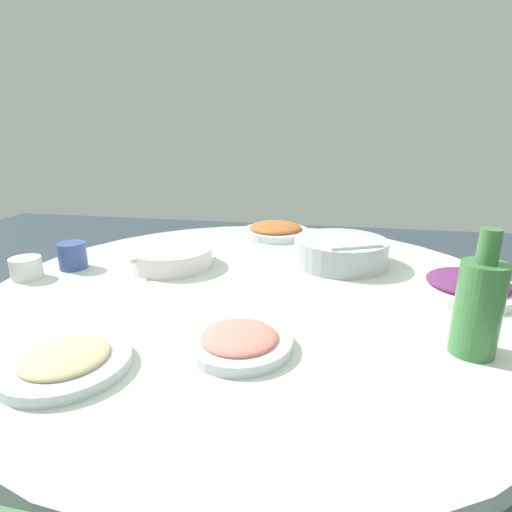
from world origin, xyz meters
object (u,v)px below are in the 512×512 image
Objects in this scene: dish_stirfry at (275,230)px; tea_cup_far at (72,256)px; dish_noodles at (65,360)px; green_bottle at (479,305)px; dish_eggplant at (468,286)px; dish_shrimp at (239,341)px; round_dining_table at (256,336)px; rice_bowl at (340,251)px; tea_cup_near at (26,268)px; soup_bowl at (171,257)px.

dish_stirfry is 3.09× the size of tea_cup_far.
green_bottle is at bearing 14.59° from dish_noodles.
tea_cup_far is at bearing -179.97° from dish_eggplant.
tea_cup_far is (-0.98, 0.29, -0.06)m from green_bottle.
tea_cup_far is (-0.56, 0.35, 0.02)m from dish_shrimp.
dish_shrimp reaches higher than round_dining_table.
rice_bowl is 1.25× the size of dish_noodles.
dish_eggplant is 0.70m from dish_stirfry.
dish_eggplant is 1.13m from tea_cup_near.
dish_noodles is 0.90m from dish_eggplant.
dish_noodles is at bearing -148.38° from dish_eggplant.
rice_bowl is (0.21, 0.23, 0.17)m from round_dining_table.
rice_bowl is at bearing 54.35° from dish_noodles.
dish_stirfry is 1.04× the size of green_bottle.
dish_shrimp is at bearing -144.16° from dish_eggplant.
dish_shrimp is 0.81× the size of dish_stirfry.
dish_noodles is (-0.25, -0.41, 0.15)m from round_dining_table.
dish_noodles is 0.52m from tea_cup_near.
soup_bowl is at bearing -122.76° from dish_stirfry.
soup_bowl is 0.51m from dish_shrimp.
dish_shrimp is at bearing 23.08° from dish_noodles.
rice_bowl reaches higher than dish_eggplant.
dish_noodles is (-0.46, -0.64, -0.02)m from rice_bowl.
dish_eggplant is at bearing 6.45° from round_dining_table.
dish_noodles is at bearing -103.88° from dish_stirfry.
dish_eggplant is 0.31m from green_bottle.
round_dining_table is 0.36m from rice_bowl.
soup_bowl is 1.05× the size of green_bottle.
dish_eggplant and dish_stirfry have the same top height.
soup_bowl is 0.47m from dish_stirfry.
tea_cup_near reaches higher than dish_shrimp.
rice_bowl is at bearing 18.02° from tea_cup_near.
round_dining_table is at bearing 94.37° from dish_shrimp.
tea_cup_near is (-0.59, -0.56, 0.01)m from dish_stirfry.
dish_shrimp is 2.44× the size of tea_cup_near.
soup_bowl is 0.28m from tea_cup_far.
green_bottle is (0.46, -0.75, 0.07)m from dish_stirfry.
round_dining_table is at bearing -173.55° from dish_eggplant.
round_dining_table is at bearing -132.22° from rice_bowl.
rice_bowl is 0.87m from tea_cup_near.
rice_bowl is 1.18× the size of green_bottle.
round_dining_table is at bearing -24.46° from soup_bowl.
dish_noodles is at bearing -45.69° from tea_cup_near.
green_bottle is 1.02m from tea_cup_far.
green_bottle is at bearing 8.58° from dish_shrimp.
dish_eggplant is at bearing -29.68° from rice_bowl.
round_dining_table is 5.50× the size of dish_eggplant.
green_bottle reaches higher than dish_eggplant.
green_bottle is at bearing -58.43° from dish_stirfry.
green_bottle is at bearing -26.62° from soup_bowl.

